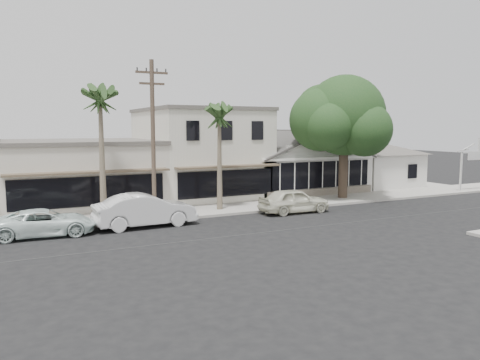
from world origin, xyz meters
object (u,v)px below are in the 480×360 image
car_0 (294,201)px  shade_tree (341,118)px  arch_sign (478,154)px  utility_pole (153,137)px  car_2 (45,223)px  car_1 (145,210)px

car_0 → shade_tree: size_ratio=0.49×
arch_sign → utility_pole: 27.45m
utility_pole → shade_tree: bearing=7.7°
car_2 → shade_tree: size_ratio=0.53×
car_1 → shade_tree: size_ratio=0.59×
utility_pole → car_1: utility_pole is taller
car_1 → car_2: (-5.00, 0.05, -0.22)m
utility_pole → car_0: 9.54m
arch_sign → utility_pole: (-27.40, -0.10, 1.63)m
car_0 → shade_tree: bearing=-60.9°
arch_sign → utility_pole: utility_pole is taller
utility_pole → car_0: size_ratio=2.00×
arch_sign → shade_tree: 13.16m
utility_pole → car_1: (-0.83, -1.09, -3.90)m
shade_tree → car_0: bearing=-152.3°
car_0 → arch_sign: bearing=-84.5°
car_1 → shade_tree: shade_tree is taller
car_2 → shade_tree: (20.52, 3.03, 5.32)m
car_1 → car_2: 5.01m
car_0 → car_2: bearing=90.7°
arch_sign → car_0: 19.04m
arch_sign → car_2: bearing=-178.0°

